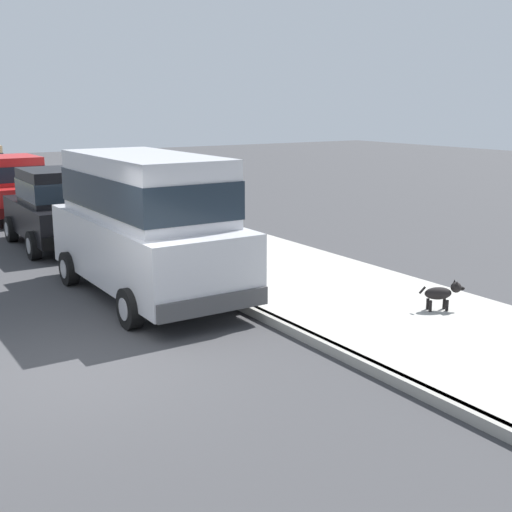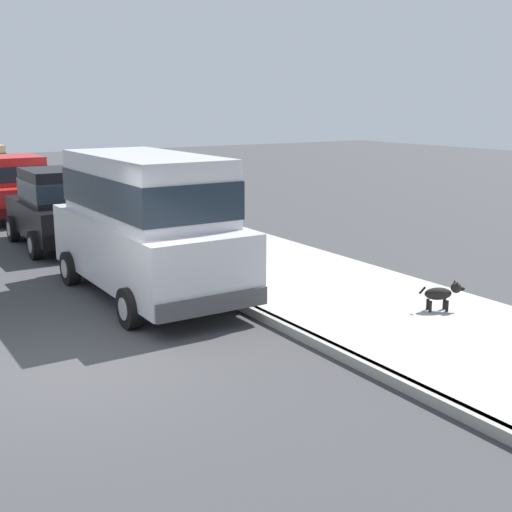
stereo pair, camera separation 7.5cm
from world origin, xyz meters
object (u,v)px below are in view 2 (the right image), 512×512
(car_silver_van, at_px, (146,219))
(car_black_hatchback, at_px, (60,206))
(dog_black, at_px, (442,293))
(car_red_hatchback, at_px, (13,186))

(car_silver_van, bearing_deg, car_black_hatchback, 90.96)
(car_black_hatchback, distance_m, dog_black, 9.44)
(car_black_hatchback, xyz_separation_m, dog_black, (3.50, -8.75, -0.55))
(car_silver_van, relative_size, car_red_hatchback, 1.29)
(car_black_hatchback, relative_size, car_red_hatchback, 1.01)
(car_silver_van, distance_m, dog_black, 5.16)
(dog_black, bearing_deg, car_red_hatchback, 104.76)
(car_black_hatchback, bearing_deg, car_silver_van, -89.04)
(car_silver_van, distance_m, car_black_hatchback, 5.03)
(car_black_hatchback, relative_size, dog_black, 5.52)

